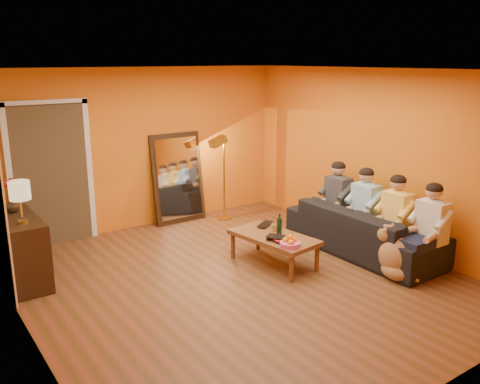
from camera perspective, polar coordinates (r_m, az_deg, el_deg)
room_shell at (r=6.40m, az=-1.90°, el=1.89°), size 5.00×5.50×2.60m
doorway_recess at (r=8.10m, az=-20.64°, el=1.87°), size 1.06×0.30×2.10m
door_jamb_left at (r=7.87m, az=-24.41°, el=1.13°), size 0.08×0.06×2.20m
door_jamb_right at (r=8.14m, az=-16.56°, el=2.27°), size 0.08×0.06×2.20m
door_header at (r=7.83m, az=-21.13°, el=9.36°), size 1.22×0.06×0.08m
mirror_frame at (r=8.70m, az=-7.00°, el=1.60°), size 0.92×0.27×1.51m
mirror_glass at (r=8.66m, az=-6.88°, el=1.55°), size 0.78×0.21×1.35m
sideboard at (r=6.91m, az=-23.35°, el=-5.95°), size 0.44×1.18×0.85m
table_lamp at (r=6.43m, az=-23.39°, el=-1.08°), size 0.24×0.24×0.51m
sofa at (r=7.51m, az=13.67°, el=-4.18°), size 2.34×0.92×0.68m
coffee_table at (r=6.95m, az=3.79°, el=-6.49°), size 0.78×1.29×0.42m
floor_lamp at (r=8.72m, az=-1.79°, el=1.48°), size 0.32×0.27×1.44m
dog at (r=6.76m, az=17.14°, el=-6.42°), size 0.58×0.71×0.72m
person_far_left at (r=6.95m, az=20.69°, el=-3.94°), size 0.70×0.44×1.22m
person_mid_left at (r=7.25m, az=17.13°, el=-2.86°), size 0.70×0.44×1.22m
person_mid_right at (r=7.58m, az=13.88°, el=-1.87°), size 0.70×0.44×1.22m
person_far_right at (r=7.94m, az=10.91°, el=-0.96°), size 0.70×0.44×1.22m
fruit_bowl at (r=6.46m, az=5.65°, el=-5.45°), size 0.26×0.26×0.16m
wine_bottle at (r=6.82m, az=4.43°, el=-3.67°), size 0.07×0.07×0.31m
tumbler at (r=7.02m, az=3.98°, el=-4.03°), size 0.13×0.13×0.10m
laptop at (r=7.23m, az=3.20°, el=-3.73°), size 0.40×0.36×0.03m
book_lower at (r=6.62m, az=3.69°, el=-5.55°), size 0.22×0.26×0.02m
book_mid at (r=6.62m, az=3.71°, el=-5.35°), size 0.21×0.27×0.02m
book_upper at (r=6.60m, az=3.75°, el=-5.25°), size 0.26×0.28×0.02m
vase at (r=6.99m, az=-24.21°, el=-1.36°), size 0.17×0.17×0.18m
flowers at (r=6.93m, az=-24.43°, el=0.66°), size 0.17×0.17×0.45m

